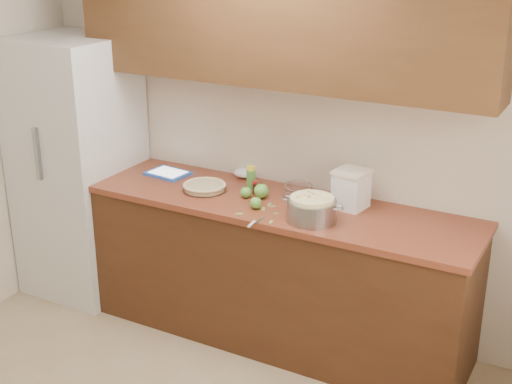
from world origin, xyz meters
The scene contains 23 objects.
room_shell centered at (0.00, 0.00, 1.30)m, with size 3.60×3.60×3.60m.
counter_run centered at (0.00, 1.48, 0.46)m, with size 2.64×0.68×0.92m.
upper_cabinets centered at (0.00, 1.63, 1.95)m, with size 2.60×0.34×0.70m, color #56331A.
fridge centered at (-1.44, 1.44, 0.90)m, with size 0.70×0.70×1.80m, color silver.
pie centered at (-0.40, 1.44, 0.94)m, with size 0.28×0.28×0.05m.
colander centered at (0.39, 1.32, 0.99)m, with size 0.38×0.28×0.14m.
flour_canister centered at (0.51, 1.61, 1.04)m, with size 0.21×0.21×0.23m.
tablet centered at (-0.78, 1.57, 0.93)m, with size 0.29×0.23×0.02m.
paring_knife centered at (0.13, 1.11, 0.93)m, with size 0.03×0.17×0.02m.
lemon_bottle centered at (-0.15, 1.59, 0.99)m, with size 0.06×0.06×0.16m.
cinnamon_shaker centered at (-0.17, 1.63, 0.98)m, with size 0.05×0.05×0.12m.
vanilla_bottle centered at (-0.10, 1.53, 0.96)m, with size 0.03×0.03×0.08m.
mixing_bowl centered at (0.15, 1.64, 0.96)m, with size 0.18×0.18×0.07m.
paper_towel centered at (-0.30, 1.76, 0.95)m, with size 0.15×0.12×0.06m, color white.
apple_left centered at (-0.11, 1.45, 0.95)m, with size 0.07×0.07×0.08m.
apple_center centered at (-0.03, 1.49, 0.97)m, with size 0.09×0.09×0.10m.
apple_front centered at (0.03, 1.32, 0.96)m, with size 0.07×0.07×0.08m.
peel_a centered at (0.17, 1.31, 0.92)m, with size 0.03×0.01×0.00m, color #7BAB53.
peel_b centered at (0.07, 1.34, 0.92)m, with size 0.05×0.02×0.00m, color #7BAB53.
peel_c centered at (-0.02, 1.20, 0.92)m, with size 0.04×0.02×0.00m, color #7BAB53.
peel_d centered at (0.09, 1.40, 0.92)m, with size 0.04×0.02×0.00m, color #7BAB53.
peel_e centered at (0.20, 1.19, 0.92)m, with size 0.04×0.02×0.00m, color #7BAB53.
peel_f centered at (0.07, 1.42, 0.92)m, with size 0.03×0.01×0.00m, color #7BAB53.
Camera 1 is at (1.89, -2.08, 2.50)m, focal length 50.00 mm.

